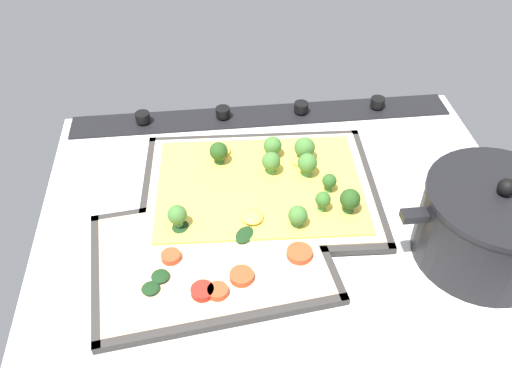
{
  "coord_description": "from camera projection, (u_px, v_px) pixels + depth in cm",
  "views": [
    {
      "loc": [
        11.01,
        59.27,
        61.12
      ],
      "look_at": [
        4.26,
        -0.98,
        4.83
      ],
      "focal_mm": 37.45,
      "sensor_mm": 36.0,
      "label": 1
    }
  ],
  "objects": [
    {
      "name": "ground_plane",
      "position": [
        283.0,
        223.0,
        0.87
      ],
      "size": [
        77.63,
        62.83,
        3.0
      ],
      "primitive_type": "cube",
      "color": "white"
    },
    {
      "name": "stove_control_panel",
      "position": [
        262.0,
        114.0,
        1.06
      ],
      "size": [
        74.52,
        7.0,
        2.6
      ],
      "color": "black",
      "rests_on": "ground_plane"
    },
    {
      "name": "baking_tray_front",
      "position": [
        259.0,
        191.0,
        0.89
      ],
      "size": [
        40.47,
        31.57,
        1.3
      ],
      "color": "#33302D",
      "rests_on": "ground_plane"
    },
    {
      "name": "broccoli_pizza",
      "position": [
        264.0,
        184.0,
        0.89
      ],
      "size": [
        37.95,
        29.05,
        5.72
      ],
      "color": "beige",
      "rests_on": "baking_tray_front"
    },
    {
      "name": "baking_tray_back",
      "position": [
        211.0,
        259.0,
        0.79
      ],
      "size": [
        36.79,
        27.8,
        1.3
      ],
      "color": "#33302D",
      "rests_on": "ground_plane"
    },
    {
      "name": "veggie_pizza_back",
      "position": [
        212.0,
        257.0,
        0.78
      ],
      "size": [
        34.13,
        25.14,
        1.9
      ],
      "color": "#D8AA86",
      "rests_on": "baking_tray_back"
    },
    {
      "name": "cooking_pot",
      "position": [
        491.0,
        225.0,
        0.76
      ],
      "size": [
        27.3,
        20.5,
        14.47
      ],
      "color": "black",
      "rests_on": "ground_plane"
    }
  ]
}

